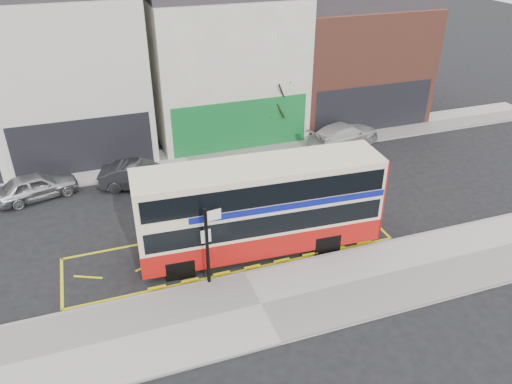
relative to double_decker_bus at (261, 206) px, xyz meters
name	(u,v)px	position (x,y,z in m)	size (l,w,h in m)	color
ground	(242,270)	(-1.22, -1.16, -2.14)	(120.00, 120.00, 0.00)	black
pavement	(261,305)	(-1.22, -3.46, -2.07)	(40.00, 4.00, 0.15)	#A9A5A0
kerb	(245,274)	(-1.22, -1.53, -2.07)	(40.00, 0.15, 0.15)	gray
far_pavement	(185,158)	(-1.22, 9.84, -2.07)	(50.00, 3.00, 0.15)	#A9A5A0
road_markings	(231,248)	(-1.22, 0.44, -2.14)	(14.00, 3.40, 0.01)	#D5CE0B
terrace_left	(70,61)	(-6.72, 13.83, 3.18)	(8.00, 8.01, 11.80)	beige
terrace_green_shop	(221,52)	(2.28, 13.83, 2.93)	(9.00, 8.01, 11.30)	silver
terrace_right	(348,49)	(11.28, 13.83, 2.43)	(9.00, 8.01, 10.30)	brown
double_decker_bus	(261,206)	(0.00, 0.00, 0.00)	(10.32, 2.92, 4.08)	beige
bus_stop_post	(208,240)	(-2.65, -1.58, -0.02)	(0.83, 0.16, 3.33)	black
car_silver	(36,186)	(-9.26, 7.88, -1.46)	(1.60, 3.99, 1.36)	#A1A2A5
car_grey	(141,175)	(-4.10, 7.28, -1.44)	(1.48, 4.25, 1.40)	#37393E
car_white	(344,135)	(8.53, 8.54, -1.42)	(2.04, 5.01, 1.45)	silver
street_tree_right	(277,88)	(4.76, 10.46, 1.37)	(2.39, 2.39, 5.15)	#332116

